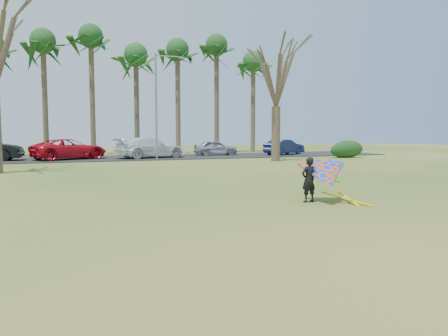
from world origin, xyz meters
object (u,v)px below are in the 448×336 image
object	(u,v)px
bare_tree_right	(276,71)
kite_flyer	(324,176)
car_2	(69,149)
car_4	(216,148)
car_5	(284,147)
streetlight	(158,101)
car_3	(150,148)

from	to	relation	value
bare_tree_right	kite_flyer	xyz separation A→B (m)	(-7.02, -17.04, -5.73)
car_2	car_4	xyz separation A→B (m)	(12.29, 1.33, -0.12)
bare_tree_right	car_2	xyz separation A→B (m)	(-14.20, 6.55, -5.73)
car_2	car_5	distance (m)	18.29
streetlight	car_5	bearing A→B (deg)	10.85
bare_tree_right	car_3	distance (m)	11.63
bare_tree_right	car_3	bearing A→B (deg)	142.84
streetlight	car_3	xyz separation A→B (m)	(-0.24, 2.12, -3.59)
car_3	car_4	xyz separation A→B (m)	(6.17, 1.76, -0.15)
car_5	kite_flyer	size ratio (longest dim) A/B	1.74
bare_tree_right	car_5	world-z (taller)	bare_tree_right
car_3	kite_flyer	bearing A→B (deg)	167.88
streetlight	car_4	world-z (taller)	streetlight
car_3	bare_tree_right	bearing A→B (deg)	-141.90
bare_tree_right	streetlight	size ratio (longest dim) A/B	1.15
streetlight	car_4	size ratio (longest dim) A/B	2.07
streetlight	bare_tree_right	bearing A→B (deg)	-27.03
car_4	car_5	world-z (taller)	car_5
streetlight	car_2	xyz separation A→B (m)	(-6.36, 2.55, -3.63)
car_5	kite_flyer	world-z (taller)	kite_flyer
kite_flyer	car_5	bearing A→B (deg)	64.53
bare_tree_right	car_4	bearing A→B (deg)	103.60
car_4	car_5	distance (m)	6.21
streetlight	car_5	size ratio (longest dim) A/B	1.92
car_5	kite_flyer	distance (m)	25.83
car_5	kite_flyer	bearing A→B (deg)	132.55
streetlight	car_3	distance (m)	4.18
streetlight	car_4	distance (m)	8.02
car_4	car_5	size ratio (longest dim) A/B	0.93
streetlight	car_4	bearing A→B (deg)	33.20
bare_tree_right	kite_flyer	bearing A→B (deg)	-112.39
kite_flyer	car_4	bearing A→B (deg)	78.41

